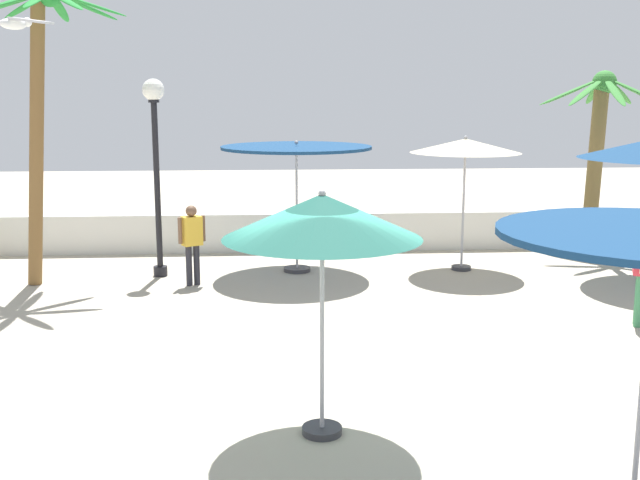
% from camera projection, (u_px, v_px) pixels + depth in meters
% --- Properties ---
extents(ground_plane, '(56.00, 56.00, 0.00)m').
position_uv_depth(ground_plane, '(337.00, 403.00, 9.46)').
color(ground_plane, '#B2A893').
extents(boundary_wall, '(25.20, 0.30, 0.90)m').
position_uv_depth(boundary_wall, '(304.00, 232.00, 18.29)').
color(boundary_wall, silver).
rests_on(boundary_wall, ground_plane).
extents(patio_umbrella_0, '(2.28, 2.28, 2.81)m').
position_uv_depth(patio_umbrella_0, '(465.00, 147.00, 15.96)').
color(patio_umbrella_0, '#333338').
rests_on(patio_umbrella_0, ground_plane).
extents(patio_umbrella_2, '(3.07, 3.07, 2.72)m').
position_uv_depth(patio_umbrella_2, '(296.00, 153.00, 15.84)').
color(patio_umbrella_2, '#333338').
rests_on(patio_umbrella_2, ground_plane).
extents(patio_umbrella_4, '(2.12, 2.12, 2.71)m').
position_uv_depth(patio_umbrella_4, '(322.00, 218.00, 8.15)').
color(patio_umbrella_4, '#333338').
rests_on(patio_umbrella_4, ground_plane).
extents(palm_tree_0, '(2.76, 2.76, 5.64)m').
position_uv_depth(palm_tree_0, '(41.00, 94.00, 14.55)').
color(palm_tree_0, brown).
rests_on(palm_tree_0, ground_plane).
extents(palm_tree_1, '(2.97, 2.97, 4.17)m').
position_uv_depth(palm_tree_1, '(598.00, 136.00, 17.68)').
color(palm_tree_1, brown).
rests_on(palm_tree_1, ground_plane).
extents(lamp_post_0, '(0.43, 0.43, 3.95)m').
position_uv_depth(lamp_post_0, '(155.00, 144.00, 15.40)').
color(lamp_post_0, black).
rests_on(lamp_post_0, ground_plane).
extents(guest_0, '(0.50, 0.38, 1.57)m').
position_uv_depth(guest_0, '(192.00, 238.00, 14.98)').
color(guest_0, '#26262D').
rests_on(guest_0, ground_plane).
extents(seagull_0, '(1.04, 0.90, 0.14)m').
position_uv_depth(seagull_0, '(15.00, 23.00, 8.28)').
color(seagull_0, white).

